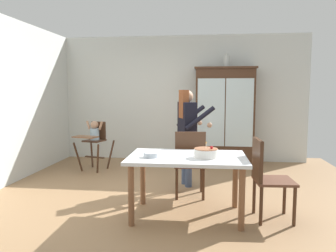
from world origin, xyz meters
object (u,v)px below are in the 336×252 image
Objects in this scene: birthday_cake at (206,153)px; serving_bowl at (151,155)px; dining_table at (187,164)px; dining_chair_far_side at (190,159)px; china_cabinet at (225,115)px; dining_chair_right_end at (265,173)px; ceramic_vase at (227,61)px; high_chair_with_toddler at (94,136)px; adult_person at (187,126)px.

birthday_cake reaches higher than serving_bowl.
dining_chair_far_side reaches higher than dining_table.
china_cabinet is 3.07m from dining_chair_right_end.
ceramic_vase is 1.50× the size of serving_bowl.
china_cabinet reaches higher than dining_chair_right_end.
dining_chair_far_side reaches higher than birthday_cake.
birthday_cake is (0.22, -0.07, 0.15)m from dining_table.
high_chair_with_toddler is at bearing 124.00° from serving_bowl.
china_cabinet is 7.41× the size of ceramic_vase.
dining_table is 0.92m from dining_chair_right_end.
dining_chair_far_side is at bearing 90.36° from dining_table.
dining_chair_far_side is at bearing -103.86° from china_cabinet.
dining_table is at bearing 84.92° from dining_chair_far_side.
dining_chair_right_end is at bearing 5.85° from serving_bowl.
high_chair_with_toddler reaches higher than dining_table.
dining_table is at bearing -32.83° from high_chair_with_toddler.
dining_table is at bearing 160.24° from adult_person.
ceramic_vase is 3.58m from serving_bowl.
high_chair_with_toddler is at bearing -159.38° from ceramic_vase.
dining_chair_right_end reaches higher than birthday_cake.
birthday_cake is (-0.35, -3.09, -0.21)m from china_cabinet.
china_cabinet is at bearing 2.27° from dining_chair_right_end.
china_cabinet is 2.08× the size of dining_chair_far_side.
china_cabinet is 2.47m from dining_chair_far_side.
china_cabinet is 3.31m from serving_bowl.
serving_bowl is at bearing -163.24° from dining_table.
ceramic_vase is 0.28× the size of high_chair_with_toddler.
dining_chair_far_side is at bearing -22.00° from high_chair_with_toddler.
dining_table is 1.47× the size of dining_chair_right_end.
ceramic_vase reaches higher than dining_chair_far_side.
high_chair_with_toddler is 3.51m from dining_chair_right_end.
ceramic_vase is 3.05m from high_chair_with_toddler.
dining_table is 0.45m from serving_bowl.
high_chair_with_toddler is at bearing -42.15° from dining_chair_far_side.
high_chair_with_toddler is at bearing 134.74° from birthday_cake.
ceramic_vase is at bearing 10.93° from china_cabinet.
dining_chair_right_end reaches higher than dining_table.
adult_person is at bearing 33.83° from dining_chair_right_end.
dining_chair_far_side reaches higher than serving_bowl.
adult_person is 1.59× the size of dining_chair_right_end.
dining_table is 1.47× the size of dining_chair_far_side.
dining_table is 7.85× the size of serving_bowl.
serving_bowl is at bearing -107.83° from ceramic_vase.
dining_chair_right_end reaches higher than high_chair_with_toddler.
ceramic_vase is 2.90m from dining_chair_far_side.
china_cabinet is 3.10m from dining_table.
birthday_cake is 0.64m from serving_bowl.
dining_chair_far_side is at bearing -104.28° from ceramic_vase.
adult_person reaches higher than dining_table.
ceramic_vase is at bearing 83.10° from birthday_cake.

